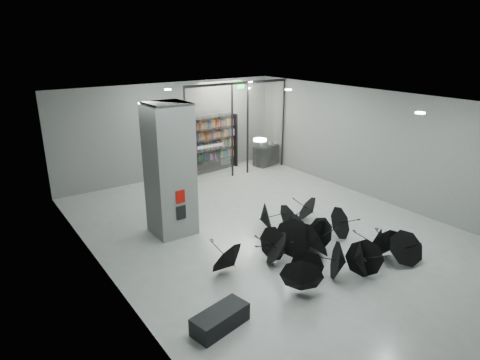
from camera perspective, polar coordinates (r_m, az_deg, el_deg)
room at (r=12.08m, az=5.27°, el=4.86°), size 14.00×14.02×4.01m
column at (r=12.63m, az=-9.52°, el=1.33°), size 1.20×1.20×4.00m
fire_cabinet at (r=12.32m, az=-8.10°, el=-2.27°), size 0.28×0.04×0.38m
info_panel at (r=12.50m, az=-8.00°, el=-4.40°), size 0.30×0.03×0.42m
exit_sign at (r=17.50m, az=0.12°, el=12.54°), size 0.30×0.06×0.15m
glass_partition at (r=17.91m, az=-0.27°, el=7.38°), size 5.06×0.08×4.00m
bench at (r=9.18m, az=-2.71°, el=-18.37°), size 1.34×0.78×0.40m
bookshelf at (r=18.91m, az=-3.55°, el=5.00°), size 2.27×0.74×2.46m
shop_counter at (r=19.93m, az=3.86°, el=3.45°), size 1.64×0.93×0.92m
umbrella_cluster at (r=11.82m, az=10.30°, el=-8.86°), size 5.50×4.88×1.26m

